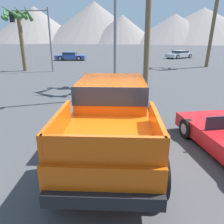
# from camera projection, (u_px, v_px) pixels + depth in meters

# --- Properties ---
(ground_plane) EXTENTS (320.00, 320.00, 0.00)m
(ground_plane) POSITION_uv_depth(u_px,v_px,m) (115.00, 166.00, 5.49)
(ground_plane) COLOR #424244
(orange_pickup_truck) EXTENTS (2.39, 5.08, 1.94)m
(orange_pickup_truck) POSITION_uv_depth(u_px,v_px,m) (111.00, 114.00, 5.90)
(orange_pickup_truck) COLOR #CC4C0C
(orange_pickup_truck) RESTS_ON ground_plane
(parked_car_blue) EXTENTS (4.16, 1.98, 1.09)m
(parked_car_blue) POSITION_uv_depth(u_px,v_px,m) (70.00, 56.00, 30.34)
(parked_car_blue) COLOR #334C9E
(parked_car_blue) RESTS_ON ground_plane
(parked_car_silver) EXTENTS (4.70, 4.14, 1.15)m
(parked_car_silver) POSITION_uv_depth(u_px,v_px,m) (180.00, 54.00, 33.19)
(parked_car_silver) COLOR #B7BABF
(parked_car_silver) RESTS_ON ground_plane
(traffic_light_main) EXTENTS (3.79, 0.38, 5.50)m
(traffic_light_main) POSITION_uv_depth(u_px,v_px,m) (33.00, 28.00, 19.39)
(traffic_light_main) COLOR slate
(traffic_light_main) RESTS_ON ground_plane
(palm_tree_short) EXTENTS (2.90, 3.06, 5.76)m
(palm_tree_short) POSITION_uv_depth(u_px,v_px,m) (19.00, 21.00, 19.54)
(palm_tree_short) COLOR brown
(palm_tree_short) RESTS_ON ground_plane
(distant_mountain_range) EXTENTS (149.24, 76.40, 21.62)m
(distant_mountain_range) POSITION_uv_depth(u_px,v_px,m) (119.00, 25.00, 116.11)
(distant_mountain_range) COLOR gray
(distant_mountain_range) RESTS_ON ground_plane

